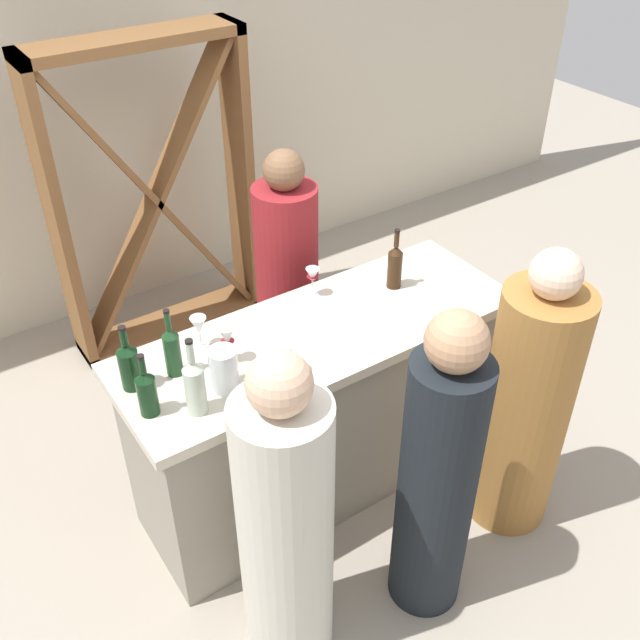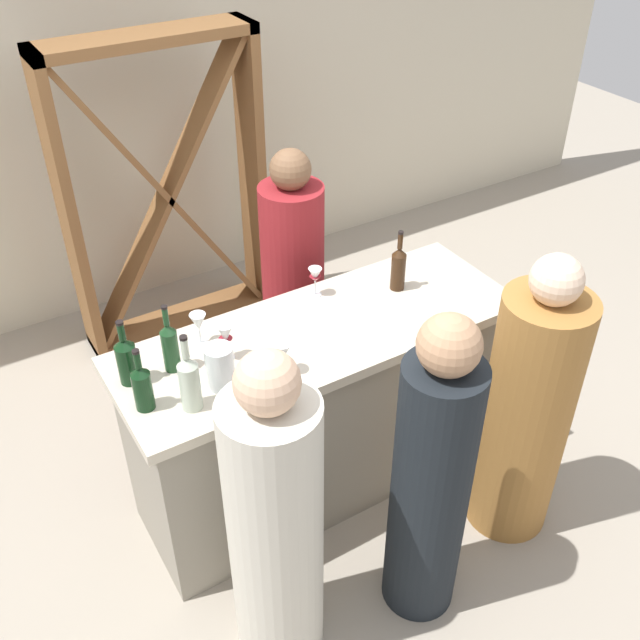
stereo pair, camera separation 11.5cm
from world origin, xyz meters
The scene contains 19 objects.
ground_plane centered at (0.00, 0.00, 0.00)m, with size 12.00×12.00×0.00m, color #9E9384.
back_wall centered at (0.00, 2.20, 1.40)m, with size 8.00×0.10×2.80m, color beige.
bar_counter centered at (0.00, 0.00, 0.49)m, with size 1.84×0.65×0.97m.
wine_rack centered at (-0.07, 1.65, 0.94)m, with size 1.21×0.28×1.87m.
wine_bottle_leftmost_dark_green centered at (-0.83, -0.08, 1.08)m, with size 0.08×0.08×0.28m.
wine_bottle_second_left_dark_green centered at (-0.83, 0.10, 1.09)m, with size 0.08×0.08×0.29m.
wine_bottle_center_clear_pale centered at (-0.68, -0.17, 1.10)m, with size 0.08×0.08×0.34m.
wine_bottle_second_right_olive_green centered at (-0.65, 0.09, 1.09)m, with size 0.07×0.07×0.31m.
wine_bottle_rightmost_amber_brown centered at (0.48, 0.09, 1.09)m, with size 0.07×0.07×0.31m.
wine_glass_near_left centered at (-0.41, -0.24, 1.08)m, with size 0.08×0.08×0.15m.
wine_glass_near_center centered at (-0.28, -0.17, 1.08)m, with size 0.07×0.07×0.15m.
wine_glass_near_right centered at (-0.43, 0.03, 1.09)m, with size 0.07×0.07×0.17m.
wine_glass_far_left centered at (-0.49, 0.19, 1.08)m, with size 0.07×0.07×0.15m.
wine_glass_far_center centered at (0.12, 0.24, 1.08)m, with size 0.06×0.06×0.14m.
water_pitcher centered at (-0.53, -0.11, 1.07)m, with size 0.11×0.11×0.19m.
person_left_guest centered at (0.03, -0.78, 0.71)m, with size 0.35×0.35×1.51m.
person_center_guest centered at (-0.58, -0.64, 0.70)m, with size 0.47×0.47×1.51m.
person_right_guest centered at (0.67, -0.65, 0.67)m, with size 0.44×0.44×1.47m.
person_server_behind centered at (0.24, 0.67, 0.70)m, with size 0.41×0.41×1.51m.
Camera 1 is at (-1.43, -2.12, 2.90)m, focal length 40.93 mm.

